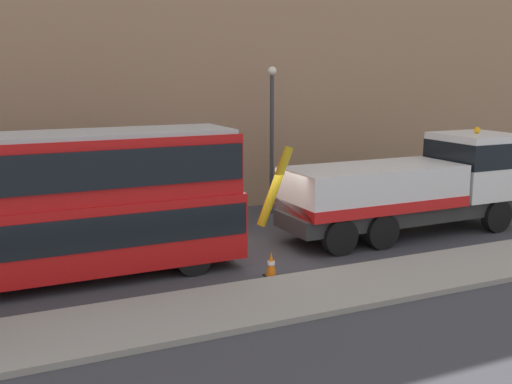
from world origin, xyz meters
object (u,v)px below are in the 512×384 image
at_px(recovery_tow_truck, 415,184).
at_px(street_lamp, 272,127).
at_px(traffic_cone_near_bus, 271,265).
at_px(double_decker_bus, 39,203).

distance_m(recovery_tow_truck, street_lamp, 6.07).
bearing_deg(recovery_tow_truck, street_lamp, 122.72).
xyz_separation_m(traffic_cone_near_bus, street_lamp, (3.44, 6.97, 3.13)).
bearing_deg(double_decker_bus, street_lamp, 27.35).
bearing_deg(double_decker_bus, traffic_cone_near_bus, -20.14).
height_order(double_decker_bus, traffic_cone_near_bus, double_decker_bus).
relative_size(recovery_tow_truck, street_lamp, 1.74).
distance_m(recovery_tow_truck, double_decker_bus, 12.47).
height_order(recovery_tow_truck, traffic_cone_near_bus, recovery_tow_truck).
xyz_separation_m(double_decker_bus, street_lamp, (9.27, 4.88, 1.24)).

